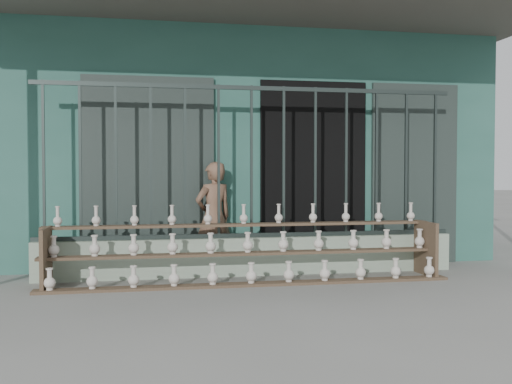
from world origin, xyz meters
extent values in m
plane|color=slate|center=(0.00, 0.00, 0.00)|extent=(60.00, 60.00, 0.00)
cube|color=#2A594E|center=(0.00, 4.30, 1.60)|extent=(7.00, 5.00, 3.20)
cube|color=black|center=(0.90, 1.82, 1.20)|extent=(1.40, 0.12, 2.40)
cube|color=#1F2A26|center=(-1.20, 1.78, 1.20)|extent=(1.60, 0.08, 2.40)
cube|color=#1F2A26|center=(2.30, 1.78, 1.20)|extent=(1.20, 0.08, 2.40)
cube|color=#59544C|center=(0.00, 1.20, 3.15)|extent=(7.40, 2.00, 0.12)
cube|color=#92A68E|center=(0.00, 1.30, 0.23)|extent=(5.00, 0.20, 0.45)
cube|color=#283330|center=(-2.35, 1.30, 1.35)|extent=(0.03, 0.03, 1.80)
cube|color=#283330|center=(-1.96, 1.30, 1.35)|extent=(0.03, 0.03, 1.80)
cube|color=#283330|center=(-1.57, 1.30, 1.35)|extent=(0.03, 0.03, 1.80)
cube|color=#283330|center=(-1.18, 1.30, 1.35)|extent=(0.03, 0.03, 1.80)
cube|color=#283330|center=(-0.78, 1.30, 1.35)|extent=(0.03, 0.03, 1.80)
cube|color=#283330|center=(-0.39, 1.30, 1.35)|extent=(0.03, 0.03, 1.80)
cube|color=#283330|center=(0.00, 1.30, 1.35)|extent=(0.03, 0.03, 1.80)
cube|color=#283330|center=(0.39, 1.30, 1.35)|extent=(0.03, 0.03, 1.80)
cube|color=#283330|center=(0.78, 1.30, 1.35)|extent=(0.03, 0.03, 1.80)
cube|color=#283330|center=(1.17, 1.30, 1.35)|extent=(0.03, 0.03, 1.80)
cube|color=#283330|center=(1.57, 1.30, 1.35)|extent=(0.03, 0.03, 1.80)
cube|color=#283330|center=(1.96, 1.30, 1.35)|extent=(0.03, 0.03, 1.80)
cube|color=#283330|center=(2.35, 1.30, 1.35)|extent=(0.03, 0.03, 1.80)
cube|color=#283330|center=(0.00, 1.30, 2.22)|extent=(5.00, 0.04, 0.05)
cube|color=#283330|center=(0.00, 1.30, 0.47)|extent=(5.00, 0.04, 0.05)
cube|color=brown|center=(-0.12, 0.65, 0.01)|extent=(4.50, 0.18, 0.03)
cube|color=brown|center=(-0.12, 0.90, 0.32)|extent=(4.50, 0.18, 0.03)
cube|color=brown|center=(-0.12, 1.15, 0.61)|extent=(4.50, 0.18, 0.03)
cube|color=brown|center=(-2.27, 0.90, 0.32)|extent=(0.04, 0.55, 0.64)
cube|color=brown|center=(2.03, 0.90, 0.32)|extent=(0.04, 0.55, 0.64)
imported|color=brown|center=(-0.42, 1.60, 0.68)|extent=(0.58, 0.50, 1.35)
camera|label=1|loc=(-1.16, -5.37, 1.23)|focal=40.00mm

